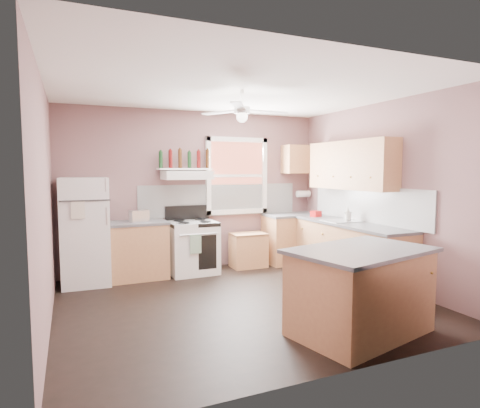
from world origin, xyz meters
name	(u,v)px	position (x,y,z in m)	size (l,w,h in m)	color
floor	(242,302)	(0.00, 0.00, 0.00)	(4.50, 4.50, 0.00)	black
ceiling	(242,90)	(0.00, 0.00, 2.70)	(4.50, 4.50, 0.00)	white
wall_back	(196,190)	(0.00, 2.02, 1.35)	(4.50, 0.05, 2.70)	#785555
wall_right	(382,194)	(2.27, 0.00, 1.35)	(0.05, 4.00, 2.70)	#785555
wall_left	(43,205)	(-2.27, 0.00, 1.35)	(0.05, 4.00, 2.70)	#785555
backsplash_back	(221,200)	(0.45, 1.99, 1.18)	(2.90, 0.03, 0.55)	white
backsplash_right	(366,204)	(2.23, 0.30, 1.18)	(0.03, 2.60, 0.55)	white
window_view	(237,176)	(0.75, 1.98, 1.60)	(1.00, 0.02, 1.20)	brown
window_frame	(237,176)	(0.75, 1.96, 1.60)	(1.16, 0.07, 1.36)	white
refrigerator	(86,231)	(-1.81, 1.66, 0.80)	(0.68, 0.66, 1.60)	white
base_cabinet_left	(137,251)	(-1.06, 1.70, 0.43)	(0.90, 0.60, 0.86)	#AD7248
counter_left	(137,223)	(-1.06, 1.70, 0.88)	(0.92, 0.62, 0.04)	#4E4E50
toaster	(139,216)	(-1.03, 1.68, 0.99)	(0.28, 0.16, 0.18)	silver
stove	(193,247)	(-0.17, 1.66, 0.43)	(0.76, 0.64, 0.86)	white
range_hood	(187,175)	(-0.23, 1.75, 1.62)	(0.78, 0.50, 0.14)	white
bottle_shelf	(185,169)	(-0.23, 1.87, 1.72)	(0.90, 0.26, 0.03)	white
cart	(248,250)	(0.85, 1.67, 0.30)	(0.60, 0.40, 0.60)	#AD7248
base_cabinet_corner	(292,239)	(1.75, 1.70, 0.43)	(1.00, 0.60, 0.86)	#AD7248
base_cabinet_right	(350,253)	(1.95, 0.30, 0.43)	(0.60, 2.20, 0.86)	#AD7248
counter_corner	(293,215)	(1.75, 1.70, 0.88)	(1.02, 0.62, 0.04)	#4E4E50
counter_right	(350,224)	(1.94, 0.30, 0.88)	(0.62, 2.22, 0.04)	#4E4E50
sink	(342,221)	(1.94, 0.50, 0.90)	(0.55, 0.45, 0.03)	silver
faucet	(350,216)	(2.10, 0.50, 0.97)	(0.03, 0.03, 0.14)	silver
upper_cabinet_right	(351,165)	(2.08, 0.50, 1.78)	(0.33, 1.80, 0.76)	#AD7248
upper_cabinet_corner	(299,159)	(1.95, 1.83, 1.90)	(0.60, 0.33, 0.52)	#AD7248
paper_towel	(303,194)	(2.07, 1.86, 1.25)	(0.12, 0.12, 0.26)	white
island	(360,293)	(0.75, -1.38, 0.43)	(1.39, 0.88, 0.86)	#AD7248
island_top	(361,250)	(0.75, -1.38, 0.88)	(1.47, 0.96, 0.04)	#4E4E50
ceiling_fan_hub	(242,110)	(0.00, 0.00, 2.45)	(0.20, 0.20, 0.08)	white
soap_bottle	(348,214)	(2.04, 0.49, 1.01)	(0.09, 0.09, 0.22)	silver
red_caddy	(316,214)	(1.89, 1.15, 0.95)	(0.18, 0.12, 0.10)	red
wine_bottles	(185,159)	(-0.22, 1.87, 1.88)	(0.86, 0.06, 0.31)	#143819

